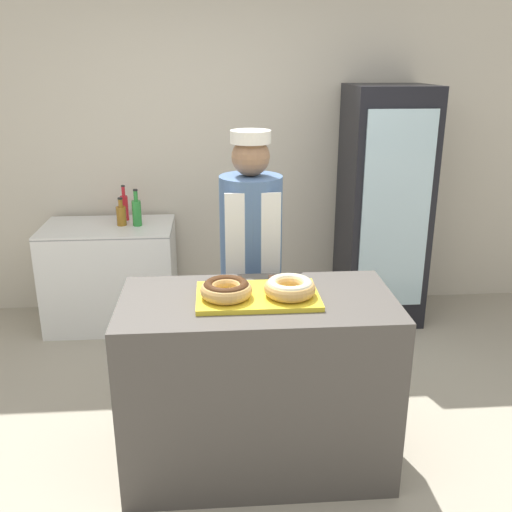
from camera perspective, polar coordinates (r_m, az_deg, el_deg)
ground_plane at (r=3.21m, az=0.14°, el=-19.68°), size 14.00×14.00×0.00m
wall_back at (r=4.68m, az=-1.90°, el=10.95°), size 8.00×0.06×2.70m
display_counter at (r=2.94m, az=0.15°, el=-12.60°), size 1.32×0.66×0.93m
serving_tray at (r=2.72m, az=0.16°, el=-4.03°), size 0.58×0.36×0.02m
donut_chocolate_glaze at (r=2.67m, az=-3.00°, el=-3.29°), size 0.24×0.24×0.08m
donut_light_glaze at (r=2.69m, az=3.40°, el=-3.11°), size 0.24×0.24×0.08m
brownie_back_left at (r=2.82m, az=-2.18°, el=-2.57°), size 0.07×0.07×0.03m
brownie_back_right at (r=2.84m, az=2.09°, el=-2.45°), size 0.07×0.07×0.03m
baker_person at (r=3.37m, az=-0.49°, el=-0.77°), size 0.36×0.36×1.64m
beverage_fridge at (r=4.58m, az=12.58°, el=4.83°), size 0.61×0.64×1.84m
chest_freezer at (r=4.62m, az=-14.26°, el=-1.82°), size 0.99×0.60×0.81m
bottle_amber at (r=4.46m, az=-13.32°, el=4.04°), size 0.07×0.07×0.22m
bottle_red at (r=4.60m, az=-13.02°, el=4.83°), size 0.06×0.06×0.28m
bottle_green at (r=4.42m, az=-11.84°, el=4.36°), size 0.07×0.07×0.28m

